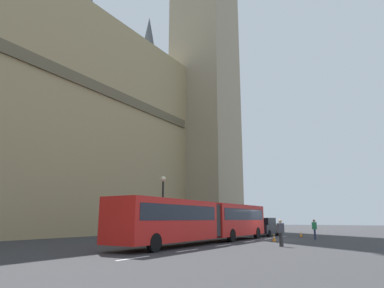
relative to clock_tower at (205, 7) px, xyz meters
name	(u,v)px	position (x,y,z in m)	size (l,w,h in m)	color
ground_plane	(265,239)	(-18.45, -15.99, -39.23)	(160.00, 160.00, 0.00)	#333335
lane_centre_marking	(237,243)	(-24.46, -15.99, -39.22)	(25.20, 0.16, 0.01)	silver
clock_tower	(205,7)	(0.00, 0.00, 0.00)	(10.46, 10.46, 74.64)	tan
articulated_bus	(204,219)	(-25.78, -13.99, -37.48)	(18.52, 2.54, 2.90)	red
sedan_lead	(265,227)	(-12.82, -14.07, -38.32)	(4.40, 1.86, 1.85)	black
traffic_cone_west	(274,238)	(-21.44, -17.75, -38.95)	(0.36, 0.36, 0.58)	black
traffic_cone_middle	(301,234)	(-13.04, -17.74, -38.95)	(0.36, 0.36, 0.58)	black
street_lamp	(163,203)	(-24.82, -9.49, -36.17)	(0.44, 0.44, 5.27)	black
pedestrian_near_cones	(281,232)	(-25.93, -19.68, -38.32)	(0.46, 0.45, 1.69)	#333333
pedestrian_by_kerb	(315,229)	(-16.73, -19.85, -38.32)	(0.35, 0.45, 1.69)	#262D4C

